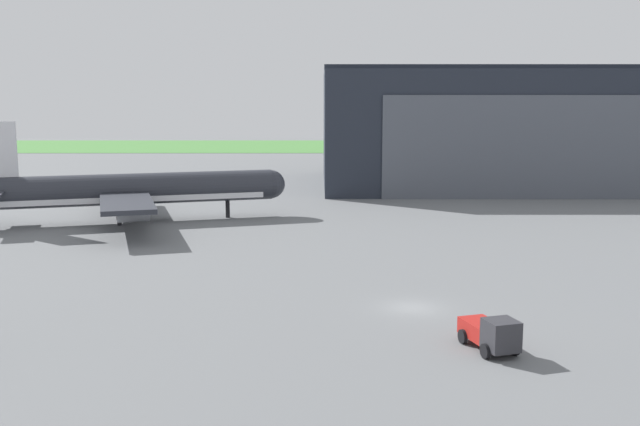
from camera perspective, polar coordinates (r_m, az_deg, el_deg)
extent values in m
plane|color=slate|center=(58.46, 7.30, -7.20)|extent=(440.00, 440.00, 0.00)
cube|color=#48833C|center=(235.09, 1.97, 5.12)|extent=(440.00, 56.00, 0.08)
cube|color=#232833|center=(141.04, 15.84, 6.22)|extent=(73.96, 39.97, 20.15)
cube|color=#4C515B|center=(121.90, 18.32, 4.75)|extent=(56.21, 0.30, 16.12)
cube|color=#232833|center=(140.97, 16.03, 10.55)|extent=(73.96, 9.59, 1.20)
cylinder|color=#282B33|center=(98.41, -14.10, 1.79)|extent=(36.53, 14.27, 3.98)
sphere|color=#282B33|center=(100.75, -3.55, 2.21)|extent=(3.82, 3.82, 3.82)
cube|color=silver|center=(98.55, -14.08, 1.16)|extent=(33.71, 13.47, 0.70)
cube|color=#282B33|center=(89.58, -14.33, 0.76)|extent=(10.11, 16.73, 0.56)
cube|color=#282B33|center=(107.32, -14.68, 2.09)|extent=(10.11, 16.73, 0.56)
cylinder|color=gray|center=(91.06, -13.82, 0.02)|extent=(4.25, 3.17, 2.19)
cylinder|color=gray|center=(106.27, -14.19, 1.28)|extent=(4.25, 3.17, 2.19)
cylinder|color=black|center=(100.06, -6.84, 0.31)|extent=(0.56, 0.56, 2.29)
cylinder|color=black|center=(96.73, -14.85, -0.24)|extent=(0.56, 0.56, 2.29)
cylinder|color=black|center=(100.86, -14.92, 0.13)|extent=(0.56, 0.56, 2.29)
cube|color=#2D2D33|center=(48.54, 13.86, -9.05)|extent=(2.39, 2.40, 1.92)
cube|color=#AD1E19|center=(50.71, 12.41, -8.70)|extent=(2.71, 3.46, 1.09)
cylinder|color=black|center=(48.37, 12.72, -10.27)|extent=(0.53, 0.99, 0.96)
cylinder|color=black|center=(49.39, 14.86, -9.94)|extent=(0.53, 0.99, 0.96)
cylinder|color=black|center=(50.83, 11.05, -9.25)|extent=(0.53, 0.99, 0.96)
cylinder|color=black|center=(51.80, 13.12, -8.97)|extent=(0.53, 0.99, 0.96)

